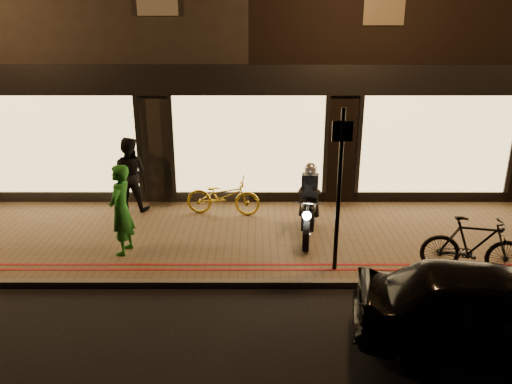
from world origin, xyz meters
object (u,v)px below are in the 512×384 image
at_px(motorcycle, 309,209).
at_px(person_green, 121,210).
at_px(sign_post, 339,183).
at_px(bicycle_gold, 223,196).
at_px(parked_car, 495,311).

relative_size(motorcycle, person_green, 1.07).
height_order(sign_post, bicycle_gold, sign_post).
distance_m(sign_post, bicycle_gold, 3.71).
relative_size(motorcycle, bicycle_gold, 1.12).
bearing_deg(bicycle_gold, parked_car, -133.46).
distance_m(sign_post, parked_car, 3.13).
height_order(bicycle_gold, person_green, person_green).
relative_size(motorcycle, parked_car, 0.50).
distance_m(person_green, parked_car, 6.63).
bearing_deg(parked_car, bicycle_gold, 49.42).
height_order(motorcycle, sign_post, sign_post).
xyz_separation_m(motorcycle, sign_post, (0.35, -1.46, 1.06)).
relative_size(motorcycle, sign_post, 0.65).
relative_size(bicycle_gold, parked_car, 0.45).
bearing_deg(sign_post, parked_car, -49.75).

